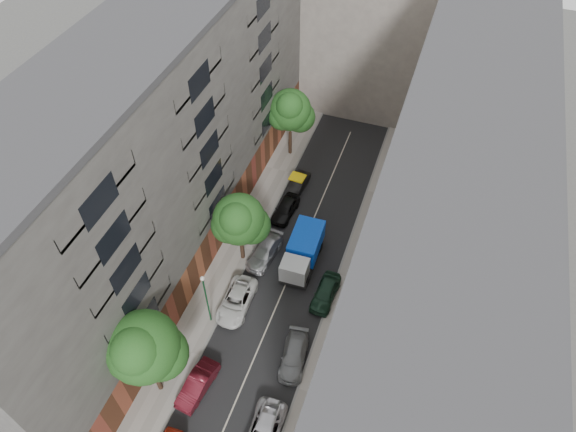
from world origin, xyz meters
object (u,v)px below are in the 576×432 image
at_px(car_right_2, 325,293).
at_px(tree_mid, 240,221).
at_px(car_right_1, 294,356).
at_px(car_left_2, 236,301).
at_px(car_left_1, 197,384).
at_px(car_left_5, 297,185).
at_px(tree_near, 144,350).
at_px(pedestrian, 377,222).
at_px(car_left_3, 265,252).
at_px(tree_far, 291,112).
at_px(car_left_4, 285,209).
at_px(lamp_post, 206,294).
at_px(tarp_truck, 303,251).

height_order(car_right_2, tree_mid, tree_mid).
bearing_deg(car_right_1, car_left_2, 145.40).
relative_size(car_right_1, tree_mid, 0.60).
distance_m(car_left_1, car_left_5, 22.40).
xyz_separation_m(car_left_1, tree_near, (-2.54, -1.02, 5.50)).
bearing_deg(pedestrian, car_left_5, -0.75).
bearing_deg(tree_mid, car_left_3, 28.06).
distance_m(car_left_1, car_right_1, 7.46).
bearing_deg(tree_far, tree_near, -90.66).
bearing_deg(car_left_5, tree_near, -91.53).
bearing_deg(car_left_1, car_left_4, 96.48).
bearing_deg(tree_near, car_left_1, 21.88).
distance_m(car_left_2, car_right_1, 6.83).
bearing_deg(tree_mid, car_right_2, -10.43).
xyz_separation_m(car_left_2, car_left_4, (0.35, 11.20, 0.01)).
relative_size(car_left_4, tree_mid, 0.56).
xyz_separation_m(car_left_3, pedestrian, (8.73, 6.60, 0.31)).
relative_size(car_left_1, tree_near, 0.47).
relative_size(car_right_2, lamp_post, 0.72).
bearing_deg(lamp_post, car_right_2, 32.77).
bearing_deg(car_right_2, car_left_5, 121.85).
bearing_deg(tarp_truck, car_left_2, -123.17).
xyz_separation_m(car_right_2, pedestrian, (2.33, 9.00, 0.27)).
bearing_deg(lamp_post, tree_far, 91.70).
height_order(car_right_1, car_right_2, car_right_2).
bearing_deg(car_left_3, car_left_5, 96.32).
bearing_deg(tarp_truck, car_left_1, -106.54).
bearing_deg(tree_near, car_right_2, 52.32).
bearing_deg(tree_near, car_left_4, 82.16).
distance_m(tree_near, tree_far, 28.32).
distance_m(car_left_3, tree_near, 15.49).
xyz_separation_m(car_right_2, tree_mid, (-8.10, 1.49, 4.38)).
relative_size(car_left_5, car_right_2, 0.92).
xyz_separation_m(car_left_2, car_left_5, (0.35, 14.80, -0.05)).
relative_size(car_right_1, lamp_post, 0.75).
relative_size(car_left_5, tree_mid, 0.53).
xyz_separation_m(car_left_1, car_right_2, (6.59, 10.80, 0.04)).
height_order(car_left_1, car_left_2, car_left_2).
distance_m(car_left_4, car_right_1, 15.40).
bearing_deg(tree_near, tarp_truck, 67.51).
distance_m(car_left_2, tree_far, 20.40).
relative_size(tarp_truck, tree_near, 0.69).
bearing_deg(car_left_4, car_left_5, 94.15).
bearing_deg(pedestrian, tree_mid, 51.56).
distance_m(tree_far, lamp_post, 21.82).
bearing_deg(car_right_2, car_left_1, -118.45).
bearing_deg(car_left_4, car_right_1, -63.94).
bearing_deg(car_right_2, tree_mid, 172.53).
bearing_deg(car_left_2, pedestrian, 51.40).
bearing_deg(lamp_post, car_left_1, -74.24).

